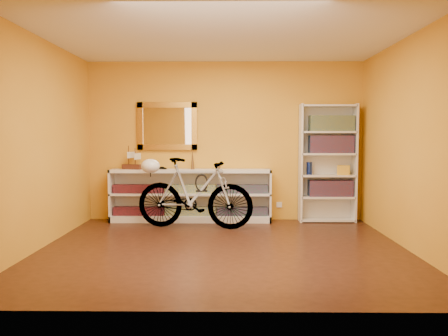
{
  "coord_description": "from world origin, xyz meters",
  "views": [
    {
      "loc": [
        0.08,
        -5.49,
        1.38
      ],
      "look_at": [
        0.0,
        0.7,
        0.95
      ],
      "focal_mm": 36.41,
      "sensor_mm": 36.0,
      "label": 1
    }
  ],
  "objects_px": {
    "console_unit": "(191,195)",
    "bookcase": "(328,163)",
    "bicycle": "(195,193)",
    "helmet": "(150,166)"
  },
  "relations": [
    {
      "from": "console_unit",
      "to": "bookcase",
      "type": "bearing_deg",
      "value": 0.65
    },
    {
      "from": "bicycle",
      "to": "helmet",
      "type": "xyz_separation_m",
      "value": [
        -0.68,
        0.11,
        0.4
      ]
    },
    {
      "from": "bookcase",
      "to": "bicycle",
      "type": "xyz_separation_m",
      "value": [
        -2.11,
        -0.58,
        -0.42
      ]
    },
    {
      "from": "console_unit",
      "to": "helmet",
      "type": "relative_size",
      "value": 9.08
    },
    {
      "from": "bicycle",
      "to": "helmet",
      "type": "distance_m",
      "value": 0.8
    },
    {
      "from": "console_unit",
      "to": "bookcase",
      "type": "distance_m",
      "value": 2.28
    },
    {
      "from": "bookcase",
      "to": "helmet",
      "type": "distance_m",
      "value": 2.83
    },
    {
      "from": "bookcase",
      "to": "helmet",
      "type": "height_order",
      "value": "bookcase"
    },
    {
      "from": "helmet",
      "to": "bookcase",
      "type": "bearing_deg",
      "value": 9.51
    },
    {
      "from": "bicycle",
      "to": "helmet",
      "type": "relative_size",
      "value": 6.3
    }
  ]
}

